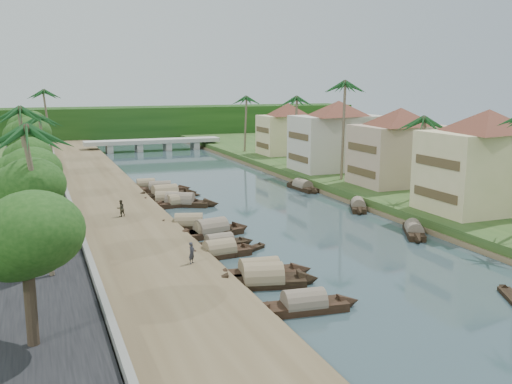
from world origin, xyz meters
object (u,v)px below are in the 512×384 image
object	(u,v)px
building_near	(486,159)
sampan_0	(304,305)
sampan_1	(263,280)
bridge	(153,143)
person_near	(192,253)

from	to	relation	value
building_near	sampan_0	size ratio (longest dim) A/B	1.92
sampan_1	building_near	bearing A→B (deg)	32.32
bridge	building_near	size ratio (longest dim) A/B	1.89
bridge	building_near	world-z (taller)	building_near
building_near	sampan_0	xyz separation A→B (m)	(-27.41, -14.61, -5.97)
person_near	sampan_1	bearing A→B (deg)	-90.51
building_near	person_near	distance (m)	32.76
sampan_0	sampan_1	size ratio (longest dim) A/B	0.92
bridge	sampan_1	size ratio (longest dim) A/B	3.31
sampan_0	sampan_1	distance (m)	5.23
sampan_1	person_near	distance (m)	5.93
bridge	building_near	distance (m)	76.54
sampan_0	bridge	bearing A→B (deg)	90.46
building_near	sampan_1	xyz separation A→B (m)	(-28.05, -9.42, -5.96)
building_near	bridge	bearing A→B (deg)	104.39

